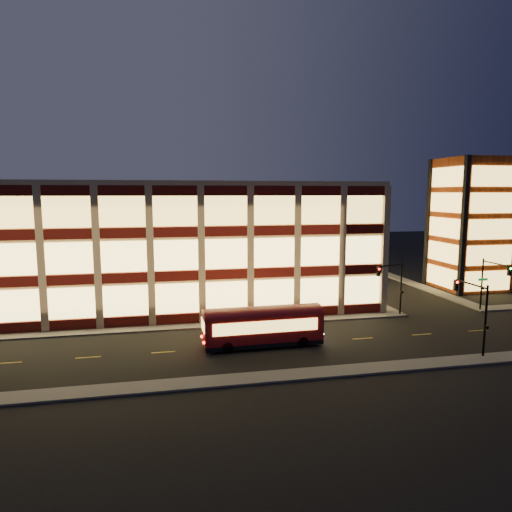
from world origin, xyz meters
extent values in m
plane|color=black|center=(0.00, 0.00, 0.00)|extent=(200.00, 200.00, 0.00)
cube|color=#514F4C|center=(-3.00, 1.00, 0.07)|extent=(54.00, 2.00, 0.15)
cube|color=#514F4C|center=(23.00, 17.00, 0.07)|extent=(2.00, 30.00, 0.15)
cube|color=#514F4C|center=(34.00, 17.00, 0.07)|extent=(2.00, 30.00, 0.15)
cube|color=#514F4C|center=(0.00, -13.00, 0.07)|extent=(100.00, 2.00, 0.15)
cube|color=tan|center=(-3.00, 17.00, 7.00)|extent=(50.00, 30.00, 14.00)
cube|color=tan|center=(-3.00, 17.00, 14.25)|extent=(50.40, 30.40, 0.50)
cube|color=#470C0A|center=(-3.00, 1.88, 0.65)|extent=(50.10, 0.25, 1.00)
cube|color=#FFD46B|center=(-3.00, 1.90, 2.75)|extent=(49.00, 0.20, 3.00)
cube|color=#470C0A|center=(22.12, 17.00, 0.65)|extent=(0.25, 30.10, 1.00)
cube|color=#FFD46B|center=(22.10, 17.00, 2.75)|extent=(0.20, 29.00, 3.00)
cube|color=#470C0A|center=(-3.00, 1.88, 5.05)|extent=(50.10, 0.25, 1.00)
cube|color=#FFD46B|center=(-3.00, 1.90, 7.15)|extent=(49.00, 0.20, 3.00)
cube|color=#470C0A|center=(22.12, 17.00, 5.05)|extent=(0.25, 30.10, 1.00)
cube|color=#FFD46B|center=(22.10, 17.00, 7.15)|extent=(0.20, 29.00, 3.00)
cube|color=#470C0A|center=(-3.00, 1.88, 9.45)|extent=(50.10, 0.25, 1.00)
cube|color=#FFD46B|center=(-3.00, 1.90, 11.55)|extent=(49.00, 0.20, 3.00)
cube|color=#470C0A|center=(22.12, 17.00, 9.45)|extent=(0.25, 30.10, 1.00)
cube|color=#FFD46B|center=(22.10, 17.00, 11.55)|extent=(0.20, 29.00, 3.00)
cube|color=#8C3814|center=(40.00, 12.00, 9.00)|extent=(8.00, 8.00, 18.00)
cube|color=black|center=(36.00, 8.00, 9.00)|extent=(0.60, 0.60, 18.00)
cube|color=black|center=(36.00, 16.00, 9.00)|extent=(0.60, 0.60, 18.00)
cube|color=black|center=(44.00, 16.00, 9.00)|extent=(0.60, 0.60, 18.00)
cube|color=#FFC959|center=(40.00, 7.92, 1.80)|extent=(6.60, 0.16, 2.60)
cube|color=#FFC959|center=(35.92, 12.00, 1.80)|extent=(0.16, 6.60, 2.60)
cube|color=#FFC959|center=(40.00, 7.92, 5.20)|extent=(6.60, 0.16, 2.60)
cube|color=#FFC959|center=(35.92, 12.00, 5.20)|extent=(0.16, 6.60, 2.60)
cube|color=#FFC959|center=(40.00, 7.92, 8.60)|extent=(6.60, 0.16, 2.60)
cube|color=#FFC959|center=(35.92, 12.00, 8.60)|extent=(0.16, 6.60, 2.60)
cube|color=#FFC959|center=(40.00, 7.92, 12.00)|extent=(6.60, 0.16, 2.60)
cube|color=#FFC959|center=(35.92, 12.00, 12.00)|extent=(0.16, 6.60, 2.60)
cube|color=#FFC959|center=(40.00, 7.92, 15.40)|extent=(6.60, 0.16, 2.60)
cube|color=#FFC959|center=(35.92, 12.00, 15.40)|extent=(0.16, 6.60, 2.60)
cylinder|color=black|center=(23.50, 0.80, 3.00)|extent=(0.18, 0.18, 6.00)
cylinder|color=black|center=(21.75, 0.05, 5.70)|extent=(3.56, 1.63, 0.14)
cube|color=black|center=(20.00, -0.70, 5.20)|extent=(0.32, 0.32, 0.95)
sphere|color=#FF0C05|center=(20.00, -0.88, 5.50)|extent=(0.20, 0.20, 0.20)
cube|color=black|center=(23.50, 0.60, 2.60)|extent=(0.25, 0.18, 0.28)
cylinder|color=black|center=(33.50, 0.80, 3.00)|extent=(0.18, 0.18, 6.00)
cylinder|color=black|center=(33.50, -1.20, 5.70)|extent=(0.14, 4.00, 0.14)
cube|color=black|center=(33.50, -3.20, 5.20)|extent=(0.32, 0.32, 0.95)
sphere|color=#0CFF26|center=(33.50, -3.38, 5.50)|extent=(0.20, 0.20, 0.20)
cube|color=black|center=(33.50, 0.60, 2.60)|extent=(0.25, 0.18, 0.28)
cube|color=#0C7226|center=(33.50, 0.65, 3.60)|extent=(1.20, 0.06, 0.28)
cylinder|color=black|center=(23.50, -12.50, 3.00)|extent=(0.18, 0.18, 6.00)
cylinder|color=black|center=(23.50, -10.50, 5.70)|extent=(0.14, 4.00, 0.14)
cube|color=black|center=(23.50, -8.50, 5.20)|extent=(0.32, 0.32, 0.95)
sphere|color=#FF0C05|center=(23.50, -8.68, 5.50)|extent=(0.20, 0.20, 0.20)
cube|color=black|center=(23.50, -12.70, 2.60)|extent=(0.25, 0.18, 0.28)
cube|color=maroon|center=(6.56, -6.02, 1.76)|extent=(10.42, 2.82, 2.38)
cube|color=black|center=(6.56, -6.02, 0.36)|extent=(10.42, 2.82, 0.36)
cylinder|color=black|center=(3.27, -7.23, 0.47)|extent=(0.94, 0.33, 0.93)
cylinder|color=black|center=(3.22, -4.95, 0.47)|extent=(0.94, 0.33, 0.93)
cylinder|color=black|center=(9.90, -7.08, 0.47)|extent=(0.94, 0.33, 0.93)
cylinder|color=black|center=(9.85, -4.80, 0.47)|extent=(0.94, 0.33, 0.93)
cube|color=#FFC959|center=(6.59, -7.34, 2.07)|extent=(9.12, 0.26, 1.04)
cube|color=#FFC959|center=(6.53, -4.69, 2.07)|extent=(9.12, 0.26, 1.04)
camera|label=1|loc=(-1.80, -43.63, 13.31)|focal=32.00mm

